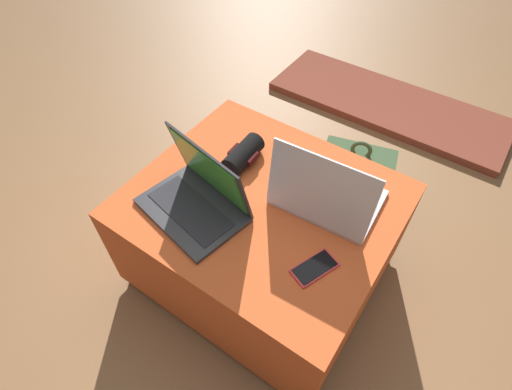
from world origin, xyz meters
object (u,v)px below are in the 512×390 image
at_px(backpack, 352,185).
at_px(wrist_brace, 243,155).
at_px(laptop_near, 198,197).
at_px(laptop_far, 326,195).
at_px(cell_phone, 315,268).

height_order(backpack, wrist_brace, wrist_brace).
bearing_deg(laptop_near, laptop_far, 46.29).
xyz_separation_m(cell_phone, backpack, (-0.12, 0.63, -0.29)).
distance_m(laptop_near, cell_phone, 0.44).
bearing_deg(laptop_far, laptop_near, 31.71).
relative_size(laptop_far, wrist_brace, 2.00).
bearing_deg(backpack, wrist_brace, 36.24).
bearing_deg(cell_phone, laptop_near, -156.84).
bearing_deg(laptop_far, backpack, -88.92).
bearing_deg(laptop_near, cell_phone, 12.54).
distance_m(backpack, wrist_brace, 0.59).
xyz_separation_m(laptop_far, cell_phone, (0.09, -0.23, -0.05)).
bearing_deg(cell_phone, laptop_far, 133.79).
xyz_separation_m(laptop_near, laptop_far, (0.34, 0.24, 0.00)).
distance_m(laptop_far, cell_phone, 0.25).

